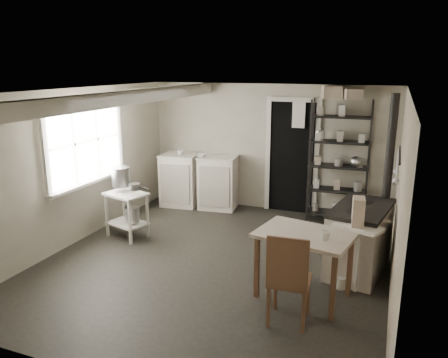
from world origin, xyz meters
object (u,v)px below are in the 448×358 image
(stove, at_px, (359,239))
(work_table, at_px, (303,266))
(shelf_rack, at_px, (338,167))
(chair, at_px, (290,279))
(prep_table, at_px, (127,212))
(stockpot, at_px, (121,177))
(base_cabinets, at_px, (200,182))
(flour_sack, at_px, (341,217))

(stove, relative_size, work_table, 1.08)
(shelf_rack, distance_m, chair, 3.36)
(prep_table, relative_size, stockpot, 2.35)
(stove, bearing_deg, shelf_rack, 115.93)
(base_cabinets, bearing_deg, work_table, -53.95)
(prep_table, bearing_deg, flour_sack, 25.45)
(stockpot, xyz_separation_m, stove, (3.59, 0.01, -0.50))
(flour_sack, bearing_deg, base_cabinets, 171.93)
(stockpot, bearing_deg, chair, -25.75)
(work_table, height_order, flour_sack, work_table)
(stove, distance_m, chair, 1.58)
(prep_table, height_order, chair, chair)
(prep_table, bearing_deg, base_cabinets, 77.84)
(work_table, bearing_deg, prep_table, 164.19)
(base_cabinets, height_order, chair, chair)
(stockpot, height_order, flour_sack, stockpot)
(work_table, distance_m, flour_sack, 2.30)
(stockpot, relative_size, work_table, 0.29)
(stove, bearing_deg, chair, -101.50)
(base_cabinets, relative_size, flour_sack, 3.28)
(shelf_rack, distance_m, work_table, 2.84)
(shelf_rack, relative_size, stove, 1.85)
(work_table, bearing_deg, flour_sack, 86.21)
(work_table, bearing_deg, stockpot, 163.41)
(stockpot, relative_size, stove, 0.27)
(shelf_rack, bearing_deg, stockpot, -152.14)
(base_cabinets, xyz_separation_m, chair, (2.49, -3.22, 0.03))
(prep_table, height_order, stockpot, stockpot)
(stove, xyz_separation_m, flour_sack, (-0.38, 1.37, -0.20))
(shelf_rack, relative_size, chair, 2.06)
(prep_table, xyz_separation_m, flour_sack, (3.08, 1.47, -0.16))
(prep_table, relative_size, stove, 0.63)
(stockpot, height_order, stove, stockpot)
(prep_table, distance_m, base_cabinets, 1.89)
(work_table, bearing_deg, stove, 59.81)
(base_cabinets, bearing_deg, stove, -37.11)
(chair, distance_m, flour_sack, 2.86)
(shelf_rack, bearing_deg, flour_sack, -76.29)
(stove, distance_m, work_table, 1.07)
(chair, relative_size, flour_sack, 2.20)
(flour_sack, bearing_deg, chair, -93.80)
(shelf_rack, xyz_separation_m, stove, (0.54, -1.86, -0.51))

